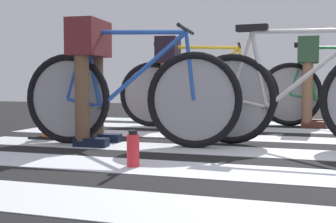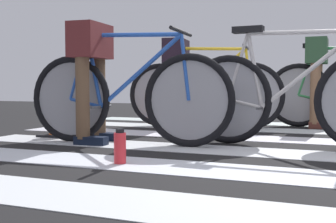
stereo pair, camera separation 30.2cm
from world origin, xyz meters
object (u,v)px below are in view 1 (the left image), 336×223
object	(u,v)px
water_bottle	(133,150)
bicycle_2_of_4	(297,96)
bicycle_3_of_4	(197,92)
cyclist_1_of_4	(90,64)
bicycle_1_of_4	(128,96)
cyclist_3_of_4	(169,69)
cyclist_4_of_4	(308,69)
traffic_cone	(60,114)

from	to	relation	value
water_bottle	bicycle_2_of_4	bearing A→B (deg)	51.47
bicycle_3_of_4	cyclist_1_of_4	bearing A→B (deg)	-114.24
bicycle_1_of_4	bicycle_2_of_4	xyz separation A→B (m)	(1.24, 0.32, 0.00)
cyclist_1_of_4	cyclist_3_of_4	world-z (taller)	cyclist_3_of_4
water_bottle	cyclist_3_of_4	bearing A→B (deg)	102.42
bicycle_3_of_4	cyclist_4_of_4	size ratio (longest dim) A/B	1.75
bicycle_2_of_4	water_bottle	world-z (taller)	bicycle_2_of_4
cyclist_1_of_4	traffic_cone	world-z (taller)	cyclist_1_of_4
bicycle_2_of_4	traffic_cone	distance (m)	2.02
cyclist_1_of_4	cyclist_4_of_4	xyz separation A→B (m)	(1.63, 2.04, 0.01)
cyclist_3_of_4	cyclist_4_of_4	size ratio (longest dim) A/B	0.99
bicycle_2_of_4	bicycle_3_of_4	distance (m)	1.61
cyclist_1_of_4	traffic_cone	distance (m)	0.69
bicycle_1_of_4	cyclist_3_of_4	bearing A→B (deg)	91.63
cyclist_1_of_4	bicycle_3_of_4	distance (m)	1.63
bicycle_1_of_4	bicycle_3_of_4	distance (m)	1.53
bicycle_2_of_4	cyclist_4_of_4	size ratio (longest dim) A/B	1.76
bicycle_1_of_4	cyclist_4_of_4	distance (m)	2.43
cyclist_4_of_4	traffic_cone	xyz separation A→B (m)	(-2.09, -1.73, -0.43)
cyclist_3_of_4	water_bottle	size ratio (longest dim) A/B	4.59
cyclist_3_of_4	cyclist_4_of_4	distance (m)	1.56
bicycle_3_of_4	cyclist_3_of_4	xyz separation A→B (m)	(-0.31, -0.04, 0.25)
bicycle_1_of_4	cyclist_1_of_4	distance (m)	0.39
cyclist_4_of_4	water_bottle	world-z (taller)	cyclist_4_of_4
cyclist_3_of_4	traffic_cone	bearing A→B (deg)	-124.79
cyclist_3_of_4	cyclist_4_of_4	xyz separation A→B (m)	(1.46, 0.54, 0.01)
water_bottle	cyclist_1_of_4	bearing A→B (deg)	131.19
bicycle_2_of_4	bicycle_1_of_4	bearing A→B (deg)	-162.28
bicycle_1_of_4	cyclist_1_of_4	bearing A→B (deg)	-180.00
cyclist_3_of_4	traffic_cone	world-z (taller)	cyclist_3_of_4
cyclist_1_of_4	cyclist_3_of_4	xyz separation A→B (m)	(0.17, 1.50, 0.00)
bicycle_2_of_4	traffic_cone	xyz separation A→B (m)	(-2.01, -0.03, -0.17)
traffic_cone	cyclist_3_of_4	bearing A→B (deg)	62.11
bicycle_2_of_4	cyclist_4_of_4	distance (m)	1.72
cyclist_1_of_4	water_bottle	xyz separation A→B (m)	(0.67, -0.77, -0.53)
cyclist_1_of_4	cyclist_3_of_4	distance (m)	1.51
cyclist_1_of_4	cyclist_4_of_4	bearing A→B (deg)	47.59
bicycle_2_of_4	cyclist_3_of_4	size ratio (longest dim) A/B	1.77
cyclist_1_of_4	bicycle_2_of_4	xyz separation A→B (m)	(1.55, 0.34, -0.24)
cyclist_4_of_4	cyclist_1_of_4	bearing A→B (deg)	-128.41
cyclist_3_of_4	water_bottle	distance (m)	2.38
cyclist_1_of_4	cyclist_4_of_4	distance (m)	2.61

